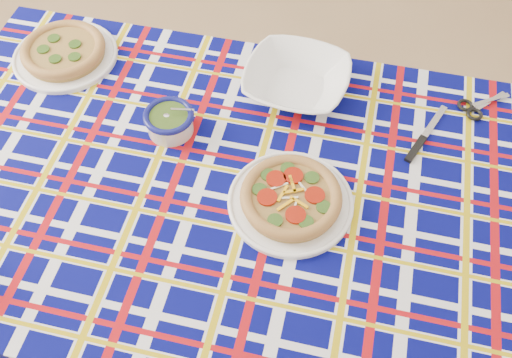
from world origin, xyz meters
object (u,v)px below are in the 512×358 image
(dining_table, at_px, (228,201))
(main_focaccia_plate, at_px, (291,197))
(pesto_bowl, at_px, (169,120))
(serving_bowl, at_px, (296,81))

(dining_table, bearing_deg, main_focaccia_plate, -8.36)
(pesto_bowl, relative_size, serving_bowl, 0.46)
(pesto_bowl, distance_m, serving_bowl, 0.32)
(pesto_bowl, height_order, serving_bowl, pesto_bowl)
(main_focaccia_plate, relative_size, serving_bowl, 1.09)
(dining_table, xyz_separation_m, pesto_bowl, (-0.17, 0.11, 0.10))
(dining_table, relative_size, main_focaccia_plate, 5.34)
(dining_table, height_order, main_focaccia_plate, main_focaccia_plate)
(dining_table, xyz_separation_m, main_focaccia_plate, (0.14, -0.01, 0.10))
(main_focaccia_plate, bearing_deg, serving_bowl, 101.44)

